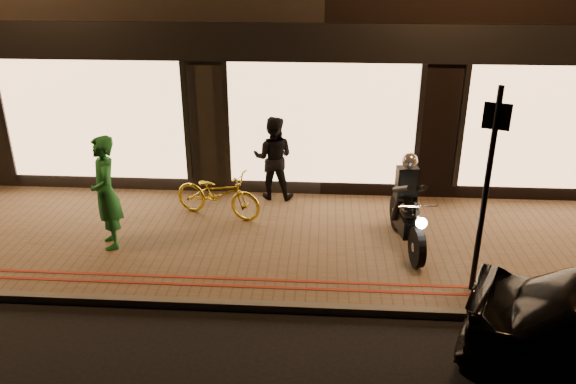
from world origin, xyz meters
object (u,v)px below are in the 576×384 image
object	(u,v)px
sign_post	(487,183)
person_green	(106,193)
motorcycle	(407,211)
bicycle_gold	(218,194)

from	to	relation	value
sign_post	person_green	world-z (taller)	sign_post
motorcycle	sign_post	size ratio (longest dim) A/B	0.65
sign_post	person_green	distance (m)	5.86
person_green	sign_post	bearing A→B (deg)	52.76
bicycle_gold	person_green	bearing A→B (deg)	145.95
sign_post	person_green	size ratio (longest dim) A/B	1.57
person_green	motorcycle	bearing A→B (deg)	66.39
motorcycle	sign_post	bearing A→B (deg)	-65.63
sign_post	person_green	xyz separation A→B (m)	(-5.73, 0.97, -0.72)
sign_post	bicycle_gold	xyz separation A→B (m)	(-4.15, 2.23, -1.23)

